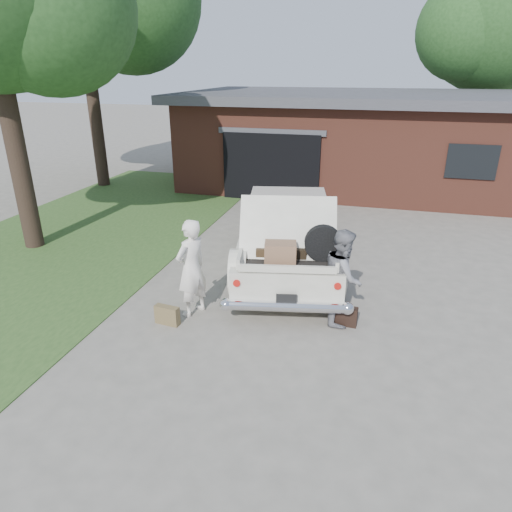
# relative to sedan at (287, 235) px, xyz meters

# --- Properties ---
(ground) EXTENTS (90.00, 90.00, 0.00)m
(ground) POSITION_rel_sedan_xyz_m (-0.14, -2.71, -0.77)
(ground) COLOR gray
(ground) RESTS_ON ground
(grass_strip) EXTENTS (6.00, 16.00, 0.02)m
(grass_strip) POSITION_rel_sedan_xyz_m (-5.64, 0.29, -0.76)
(grass_strip) COLOR #2D4C1E
(grass_strip) RESTS_ON ground
(house) EXTENTS (12.80, 7.80, 3.30)m
(house) POSITION_rel_sedan_xyz_m (0.85, 8.76, 0.90)
(house) COLOR brown
(house) RESTS_ON ground
(tree_right) EXTENTS (6.88, 5.98, 9.01)m
(tree_right) POSITION_rel_sedan_xyz_m (6.06, 14.49, 5.00)
(tree_right) COLOR #38281E
(tree_right) RESTS_ON ground
(sedan) EXTENTS (3.02, 5.56, 2.01)m
(sedan) POSITION_rel_sedan_xyz_m (0.00, 0.00, 0.00)
(sedan) COLOR silver
(sedan) RESTS_ON ground
(woman_left) EXTENTS (0.65, 0.77, 1.78)m
(woman_left) POSITION_rel_sedan_xyz_m (-1.22, -2.46, 0.12)
(woman_left) COLOR white
(woman_left) RESTS_ON ground
(woman_right) EXTENTS (0.73, 0.89, 1.68)m
(woman_right) POSITION_rel_sedan_xyz_m (1.37, -1.99, 0.07)
(woman_right) COLOR gray
(woman_right) RESTS_ON ground
(suitcase_left) EXTENTS (0.45, 0.19, 0.34)m
(suitcase_left) POSITION_rel_sedan_xyz_m (-1.51, -2.94, -0.60)
(suitcase_left) COLOR olive
(suitcase_left) RESTS_ON ground
(suitcase_right) EXTENTS (0.46, 0.18, 0.35)m
(suitcase_right) POSITION_rel_sedan_xyz_m (1.45, -2.16, -0.60)
(suitcase_right) COLOR black
(suitcase_right) RESTS_ON ground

